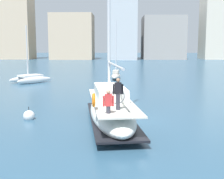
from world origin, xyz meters
TOP-DOWN VIEW (x-y plane):
  - ground_plane at (0.00, 0.00)m, footprint 400.00×400.00m
  - main_sailboat at (-0.95, -1.16)m, footprint 3.69×9.84m
  - moored_sloop_near at (-0.88, 23.97)m, footprint 1.55×5.24m
  - moored_sloop_far at (-11.67, 19.35)m, footprint 5.01×5.23m
  - mooring_buoy at (-6.18, -0.08)m, footprint 0.71×0.71m
  - waterfront_buildings at (-0.27, 91.43)m, footprint 85.11×18.51m

SIDE VIEW (x-z plane):
  - ground_plane at x=0.00m, z-range 0.00..0.00m
  - mooring_buoy at x=-6.18m, z-range -0.26..0.69m
  - moored_sloop_near at x=-0.88m, z-range -3.47..4.61m
  - moored_sloop_far at x=-11.67m, z-range -2.99..4.14m
  - main_sailboat at x=-0.95m, z-range -6.21..8.04m
  - waterfront_buildings at x=-0.27m, z-range -2.60..23.77m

